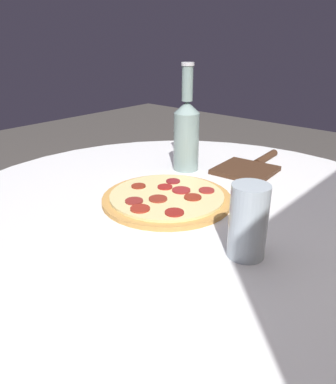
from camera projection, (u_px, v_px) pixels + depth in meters
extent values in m
cylinder|color=white|center=(184.00, 340.00, 0.93)|extent=(0.10, 0.10, 0.68)
cylinder|color=white|center=(186.00, 213.00, 0.79)|extent=(1.09, 1.09, 0.02)
cylinder|color=#C68E47|center=(168.00, 198.00, 0.82)|extent=(0.28, 0.28, 0.01)
cylinder|color=beige|center=(168.00, 195.00, 0.82)|extent=(0.25, 0.25, 0.01)
cylinder|color=maroon|center=(140.00, 209.00, 0.74)|extent=(0.04, 0.04, 0.00)
cylinder|color=maroon|center=(134.00, 201.00, 0.78)|extent=(0.04, 0.04, 0.00)
cylinder|color=maroon|center=(165.00, 187.00, 0.85)|extent=(0.03, 0.03, 0.00)
cylinder|color=maroon|center=(207.00, 190.00, 0.83)|extent=(0.03, 0.03, 0.00)
cylinder|color=maroon|center=(181.00, 190.00, 0.83)|extent=(0.04, 0.04, 0.00)
cylinder|color=maroon|center=(138.00, 186.00, 0.85)|extent=(0.03, 0.03, 0.00)
cylinder|color=maroon|center=(158.00, 199.00, 0.79)|extent=(0.04, 0.04, 0.00)
cylinder|color=maroon|center=(194.00, 198.00, 0.79)|extent=(0.04, 0.04, 0.00)
cylinder|color=maroon|center=(173.00, 181.00, 0.88)|extent=(0.03, 0.03, 0.00)
cylinder|color=maroon|center=(174.00, 212.00, 0.73)|extent=(0.04, 0.04, 0.00)
cylinder|color=gray|center=(186.00, 142.00, 0.99)|extent=(0.07, 0.07, 0.15)
cone|color=gray|center=(187.00, 107.00, 0.95)|extent=(0.07, 0.07, 0.03)
cylinder|color=gray|center=(187.00, 84.00, 0.93)|extent=(0.03, 0.03, 0.08)
cylinder|color=silver|center=(188.00, 64.00, 0.91)|extent=(0.03, 0.03, 0.01)
cube|color=#422819|center=(245.00, 170.00, 0.99)|extent=(0.15, 0.15, 0.01)
cylinder|color=#422819|center=(266.00, 158.00, 1.09)|extent=(0.13, 0.03, 0.02)
cylinder|color=#ADBCC6|center=(248.00, 221.00, 0.60)|extent=(0.06, 0.06, 0.12)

